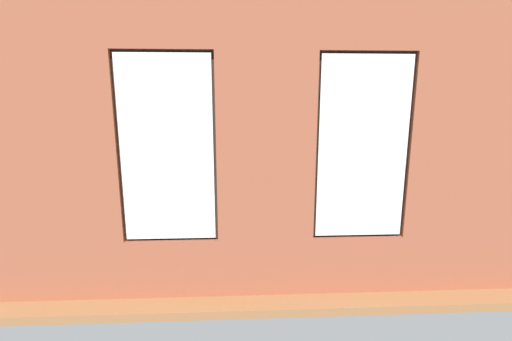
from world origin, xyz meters
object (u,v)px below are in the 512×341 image
(candle_jar, at_px, (259,203))
(media_console, at_px, (105,206))
(couch_by_window, at_px, (214,244))
(potted_plant_by_left_couch, at_px, (357,189))
(tv_flatscreen, at_px, (102,178))
(potted_plant_near_tv, at_px, (113,192))
(potted_plant_beside_window_right, at_px, (69,212))
(couch_left, at_px, (408,216))
(papasan_chair, at_px, (249,182))
(cup_ceramic, at_px, (253,201))
(potted_plant_foreground_right, at_px, (138,178))
(remote_gray, at_px, (233,206))
(potted_plant_between_couches, at_px, (312,213))
(potted_plant_corner_far_left, at_px, (460,230))
(potted_plant_corner_near_left, at_px, (367,161))
(remote_black, at_px, (271,201))
(coffee_table, at_px, (253,207))
(potted_plant_mid_room_small, at_px, (301,195))
(table_plant_small, at_px, (245,197))

(candle_jar, xyz_separation_m, media_console, (2.93, -0.73, -0.23))
(couch_by_window, height_order, potted_plant_by_left_couch, couch_by_window)
(tv_flatscreen, relative_size, potted_plant_near_tv, 0.75)
(potted_plant_beside_window_right, bearing_deg, couch_left, -167.24)
(papasan_chair, relative_size, potted_plant_near_tv, 0.86)
(media_console, relative_size, potted_plant_near_tv, 0.90)
(potted_plant_by_left_couch, bearing_deg, cup_ceramic, 22.61)
(potted_plant_foreground_right, bearing_deg, remote_gray, 137.73)
(candle_jar, xyz_separation_m, potted_plant_between_couches, (-0.65, 1.32, 0.26))
(cup_ceramic, relative_size, potted_plant_foreground_right, 0.12)
(potted_plant_beside_window_right, relative_size, potted_plant_corner_far_left, 1.94)
(potted_plant_corner_far_left, height_order, potted_plant_by_left_couch, potted_plant_corner_far_left)
(cup_ceramic, bearing_deg, potted_plant_corner_far_left, 149.81)
(couch_by_window, bearing_deg, tv_flatscreen, -43.06)
(media_console, distance_m, potted_plant_corner_near_left, 5.76)
(remote_black, bearing_deg, coffee_table, 132.11)
(media_console, bearing_deg, potted_plant_between_couches, 150.20)
(tv_flatscreen, relative_size, potted_plant_mid_room_small, 2.00)
(potted_plant_foreground_right, bearing_deg, coffee_table, 143.87)
(potted_plant_corner_near_left, bearing_deg, candle_jar, 37.55)
(potted_plant_corner_near_left, bearing_deg, potted_plant_corner_far_left, 90.08)
(remote_black, xyz_separation_m, potted_plant_beside_window_right, (2.73, 1.75, 0.41))
(coffee_table, height_order, potted_plant_near_tv, potted_plant_near_tv)
(cup_ceramic, bearing_deg, potted_plant_beside_window_right, 33.75)
(potted_plant_mid_room_small, bearing_deg, table_plant_small, 39.16)
(cup_ceramic, bearing_deg, coffee_table, 141.34)
(potted_plant_beside_window_right, distance_m, potted_plant_corner_near_left, 6.23)
(couch_left, xyz_separation_m, potted_plant_corner_near_left, (-0.15, -2.38, 0.52))
(remote_gray, height_order, media_console, media_console)
(remote_gray, xyz_separation_m, media_console, (2.48, -0.73, -0.19))
(potted_plant_near_tv, height_order, potted_plant_between_couches, potted_plant_between_couches)
(remote_gray, distance_m, tv_flatscreen, 2.61)
(potted_plant_beside_window_right, xyz_separation_m, potted_plant_near_tv, (-0.11, -1.23, -0.08))
(coffee_table, bearing_deg, couch_by_window, 68.57)
(table_plant_small, bearing_deg, potted_plant_corner_near_left, -148.02)
(potted_plant_near_tv, distance_m, potted_plant_by_left_couch, 4.68)
(potted_plant_corner_far_left, bearing_deg, couch_by_window, -1.72)
(potted_plant_corner_near_left, height_order, potted_plant_by_left_couch, potted_plant_corner_near_left)
(table_plant_small, height_order, potted_plant_foreground_right, potted_plant_foreground_right)
(media_console, bearing_deg, couch_by_window, 136.98)
(cup_ceramic, relative_size, candle_jar, 1.07)
(couch_left, bearing_deg, tv_flatscreen, -104.14)
(potted_plant_near_tv, bearing_deg, coffee_table, -170.63)
(table_plant_small, height_order, potted_plant_mid_room_small, table_plant_small)
(potted_plant_foreground_right, relative_size, potted_plant_near_tv, 0.68)
(cup_ceramic, height_order, media_console, cup_ceramic)
(papasan_chair, bearing_deg, coffee_table, 90.86)
(coffee_table, xyz_separation_m, remote_black, (-0.33, -0.15, 0.06))
(table_plant_small, relative_size, potted_plant_foreground_right, 0.22)
(potted_plant_foreground_right, distance_m, potted_plant_mid_room_small, 3.68)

